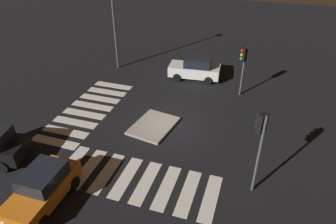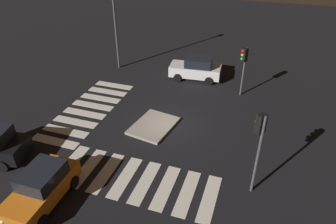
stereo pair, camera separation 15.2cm
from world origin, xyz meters
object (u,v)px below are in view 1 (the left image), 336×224
object	(u,v)px
traffic_light_north	(260,135)
traffic_light_west	(243,60)
car_orange	(43,188)
street_lamp	(112,5)
car_white	(195,68)
traffic_island	(154,126)

from	to	relation	value
traffic_light_north	traffic_light_west	xyz separation A→B (m)	(-9.85, -1.81, -0.47)
car_orange	street_lamp	size ratio (longest dim) A/B	0.49
car_white	traffic_light_west	size ratio (longest dim) A/B	1.15
car_white	traffic_light_north	world-z (taller)	traffic_light_north
car_white	street_lamp	distance (m)	8.79
traffic_light_north	street_lamp	bearing A→B (deg)	-5.79
car_white	traffic_light_north	distance (m)	13.32
traffic_island	traffic_light_west	bearing A→B (deg)	142.15
traffic_island	street_lamp	world-z (taller)	street_lamp
car_orange	traffic_light_north	size ratio (longest dim) A/B	0.93
traffic_island	street_lamp	bearing A→B (deg)	-141.07
car_orange	car_white	xyz separation A→B (m)	(-15.70, 3.62, 0.04)
traffic_light_north	street_lamp	world-z (taller)	street_lamp
traffic_island	traffic_light_west	size ratio (longest dim) A/B	0.92
car_orange	car_white	world-z (taller)	car_white
traffic_island	street_lamp	distance (m)	11.84
traffic_island	car_white	distance (m)	8.17
car_orange	car_white	size ratio (longest dim) A/B	0.94
traffic_island	traffic_light_north	distance (m)	8.27
traffic_light_north	traffic_light_west	world-z (taller)	traffic_light_north
car_white	street_lamp	world-z (taller)	street_lamp
traffic_island	car_white	xyz separation A→B (m)	(-8.08, 0.82, 0.84)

